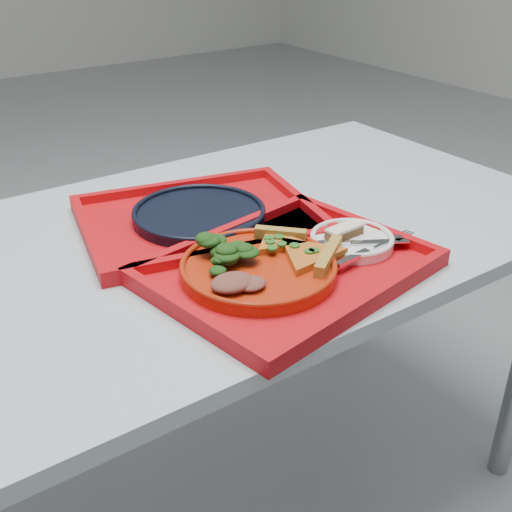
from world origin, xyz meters
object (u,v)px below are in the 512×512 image
Objects in this scene: tray_far at (199,222)px; navy_plate at (199,215)px; dinner_plate at (258,270)px; dessert_bar at (344,231)px; tray_main at (288,271)px.

tray_far is 0.01m from navy_plate.
tray_far is 0.25m from dinner_plate.
tray_far is 0.29m from dessert_bar.
dinner_plate is at bearing 160.24° from tray_main.
dinner_plate is at bearing -84.65° from tray_far.
dessert_bar is (0.19, 0.01, 0.02)m from dinner_plate.
tray_far is at bearing 85.78° from tray_main.
tray_main is at bearing -10.30° from dinner_plate.
tray_main is 0.26m from tray_far.
tray_main is 0.14m from dessert_bar.
navy_plate is at bearing 82.73° from dinner_plate.
dinner_plate is at bearing 177.61° from dessert_bar.
tray_main is 6.07× the size of dessert_bar.
dinner_plate is 0.19m from dessert_bar.
tray_main is 0.26m from navy_plate.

